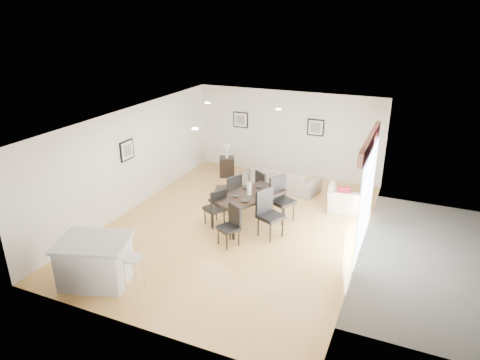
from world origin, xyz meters
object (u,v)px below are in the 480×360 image
at_px(dining_chair_wnear, 216,206).
at_px(sofa, 282,178).
at_px(dining_table, 249,197).
at_px(dining_chair_enear, 268,210).
at_px(dining_chair_head, 231,223).
at_px(coffee_table, 231,194).
at_px(bar_stool, 133,262).
at_px(side_table, 227,167).
at_px(dining_chair_efar, 280,196).
at_px(dining_chair_foot, 263,186).
at_px(armchair, 347,200).
at_px(dining_chair_wfar, 232,191).
at_px(kitchen_island, 95,261).

bearing_deg(dining_chair_wnear, sofa, -163.88).
relative_size(dining_table, dining_chair_wnear, 2.09).
relative_size(dining_chair_enear, dining_chair_head, 1.21).
xyz_separation_m(coffee_table, bar_stool, (0.11, -4.59, 0.50)).
distance_m(sofa, side_table, 1.95).
height_order(dining_table, dining_chair_efar, dining_chair_efar).
distance_m(dining_chair_foot, side_table, 2.45).
distance_m(armchair, bar_stool, 5.99).
bearing_deg(dining_chair_foot, coffee_table, 39.72).
height_order(dining_chair_wfar, dining_chair_foot, dining_chair_wfar).
distance_m(sofa, coffee_table, 1.75).
xyz_separation_m(dining_chair_foot, kitchen_island, (-1.72, -4.69, -0.07)).
bearing_deg(kitchen_island, dining_chair_efar, 41.17).
distance_m(dining_chair_wnear, dining_chair_efar, 1.65).
distance_m(armchair, side_table, 4.17).
height_order(armchair, coffee_table, armchair).
distance_m(dining_table, dining_chair_efar, 0.82).
bearing_deg(kitchen_island, armchair, 34.99).
bearing_deg(dining_chair_efar, armchair, -23.68).
xyz_separation_m(sofa, side_table, (-1.93, 0.28, -0.02)).
xyz_separation_m(dining_table, coffee_table, (-0.96, 1.05, -0.51)).
bearing_deg(dining_chair_wfar, side_table, -124.53).
bearing_deg(dining_table, coffee_table, 157.35).
relative_size(dining_chair_efar, dining_chair_foot, 1.17).
xyz_separation_m(dining_chair_efar, dining_chair_foot, (-0.69, 0.65, -0.09)).
bearing_deg(sofa, bar_stool, 90.93).
bearing_deg(dining_chair_head, dining_chair_efar, 99.35).
height_order(dining_chair_foot, bar_stool, dining_chair_foot).
bearing_deg(sofa, kitchen_island, 82.68).
xyz_separation_m(armchair, dining_chair_wfar, (-2.79, -1.22, 0.24)).
height_order(sofa, coffee_table, sofa).
height_order(dining_chair_head, coffee_table, dining_chair_head).
xyz_separation_m(armchair, kitchen_island, (-3.91, -5.17, 0.14)).
bearing_deg(dining_chair_efar, dining_chair_wnear, 156.70).
height_order(dining_table, dining_chair_wnear, dining_chair_wnear).
bearing_deg(dining_chair_enear, side_table, 64.30).
height_order(sofa, dining_chair_enear, dining_chair_enear).
xyz_separation_m(dining_chair_head, kitchen_island, (-1.81, -2.39, -0.06)).
height_order(armchair, dining_chair_foot, dining_chair_foot).
distance_m(side_table, bar_stool, 6.38).
bearing_deg(kitchen_island, coffee_table, 62.09).
bearing_deg(dining_chair_head, coffee_table, 144.01).
height_order(dining_chair_wnear, dining_chair_head, dining_chair_wnear).
relative_size(dining_table, dining_chair_wfar, 1.99).
bearing_deg(dining_chair_efar, side_table, 77.62).
bearing_deg(dining_chair_efar, dining_chair_enear, -151.10).
height_order(dining_chair_wfar, side_table, dining_chair_wfar).
bearing_deg(bar_stool, dining_chair_wfar, 87.04).
relative_size(dining_chair_foot, coffee_table, 1.09).
xyz_separation_m(sofa, kitchen_island, (-1.82, -6.01, 0.14)).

